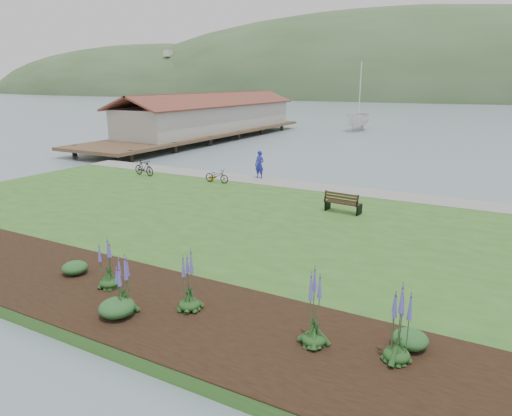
{
  "coord_description": "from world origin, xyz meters",
  "views": [
    {
      "loc": [
        11.5,
        -18.92,
        6.66
      ],
      "look_at": [
        2.24,
        -1.96,
        1.3
      ],
      "focal_mm": 32.0,
      "sensor_mm": 36.0,
      "label": 1
    }
  ],
  "objects": [
    {
      "name": "ground",
      "position": [
        0.0,
        0.0,
        0.0
      ],
      "size": [
        600.0,
        600.0,
        0.0
      ],
      "primitive_type": "plane",
      "color": "slate",
      "rests_on": "ground"
    },
    {
      "name": "pannier",
      "position": [
        -4.96,
        5.27,
        0.56
      ],
      "size": [
        0.2,
        0.31,
        0.33
      ],
      "primitive_type": "cube",
      "rotation": [
        0.0,
        0.0,
        0.01
      ],
      "color": "gold",
      "rests_on": "lawn"
    },
    {
      "name": "bicycle_a",
      "position": [
        -4.45,
        5.06,
        0.84
      ],
      "size": [
        0.64,
        1.71,
        0.89
      ],
      "primitive_type": "imported",
      "rotation": [
        0.0,
        0.0,
        1.6
      ],
      "color": "black",
      "rests_on": "lawn"
    },
    {
      "name": "echium_2",
      "position": [
        8.0,
        -9.57,
        1.22
      ],
      "size": [
        0.62,
        0.62,
        2.08
      ],
      "color": "#173D16",
      "rests_on": "garden_bed"
    },
    {
      "name": "lawn",
      "position": [
        0.0,
        -2.0,
        0.2
      ],
      "size": [
        34.0,
        20.0,
        0.4
      ],
      "primitive_type": "cube",
      "color": "#2E5F21",
      "rests_on": "ground"
    },
    {
      "name": "shoreline_path",
      "position": [
        0.0,
        6.9,
        0.42
      ],
      "size": [
        34.0,
        2.2,
        0.03
      ],
      "primitive_type": "cube",
      "color": "gray",
      "rests_on": "lawn"
    },
    {
      "name": "person",
      "position": [
        -2.65,
        7.5,
        1.49
      ],
      "size": [
        0.86,
        0.65,
        2.18
      ],
      "primitive_type": "imported",
      "rotation": [
        0.0,
        0.0,
        -0.13
      ],
      "color": "#22259F",
      "rests_on": "lawn"
    },
    {
      "name": "pier_pavilion",
      "position": [
        -20.0,
        27.52,
        2.64
      ],
      "size": [
        8.0,
        36.0,
        5.4
      ],
      "color": "#4C3826",
      "rests_on": "ground"
    },
    {
      "name": "garden_bed",
      "position": [
        3.0,
        -9.8,
        0.42
      ],
      "size": [
        24.0,
        4.4,
        0.04
      ],
      "primitive_type": "cube",
      "color": "black",
      "rests_on": "lawn"
    },
    {
      "name": "shrub_2",
      "position": [
        10.09,
        -8.56,
        0.66
      ],
      "size": [
        0.86,
        0.86,
        0.43
      ],
      "primitive_type": "ellipsoid",
      "color": "#1E4C21",
      "rests_on": "garden_bed"
    },
    {
      "name": "shrub_1",
      "position": [
        2.73,
        -10.83,
        0.69
      ],
      "size": [
        0.99,
        0.99,
        0.49
      ],
      "primitive_type": "ellipsoid",
      "color": "#1E4C21",
      "rests_on": "garden_bed"
    },
    {
      "name": "echium_3",
      "position": [
        9.93,
        -9.28,
        1.34
      ],
      "size": [
        0.62,
        0.62,
        2.1
      ],
      "color": "#173D16",
      "rests_on": "garden_bed"
    },
    {
      "name": "park_bench",
      "position": [
        4.84,
        2.17,
        0.94
      ],
      "size": [
        1.82,
        0.9,
        1.09
      ],
      "rotation": [
        0.0,
        0.0,
        -0.11
      ],
      "color": "black",
      "rests_on": "lawn"
    },
    {
      "name": "bicycle_b",
      "position": [
        -10.11,
        4.56,
        0.95
      ],
      "size": [
        0.74,
        1.86,
        1.09
      ],
      "primitive_type": "imported",
      "rotation": [
        0.0,
        0.0,
        1.45
      ],
      "color": "black",
      "rests_on": "lawn"
    },
    {
      "name": "sailboat",
      "position": [
        -6.96,
        44.89,
        0.0
      ],
      "size": [
        11.23,
        11.43,
        29.54
      ],
      "primitive_type": "imported",
      "rotation": [
        0.0,
        0.0,
        0.0
      ],
      "color": "silver",
      "rests_on": "ground"
    },
    {
      "name": "echium_0",
      "position": [
        2.76,
        -10.58,
        1.2
      ],
      "size": [
        0.62,
        0.62,
        1.8
      ],
      "color": "#173D16",
      "rests_on": "garden_bed"
    },
    {
      "name": "shrub_0",
      "position": [
        -0.63,
        -9.39,
        0.65
      ],
      "size": [
        0.84,
        0.84,
        0.42
      ],
      "primitive_type": "ellipsoid",
      "color": "#1E4C21",
      "rests_on": "garden_bed"
    },
    {
      "name": "echium_4",
      "position": [
        1.18,
        -9.6,
        1.11
      ],
      "size": [
        0.62,
        0.62,
        1.82
      ],
      "color": "#173D16",
      "rests_on": "garden_bed"
    },
    {
      "name": "echium_1",
      "position": [
        4.26,
        -9.58,
        1.18
      ],
      "size": [
        0.62,
        0.62,
        1.98
      ],
      "color": "#173D16",
      "rests_on": "garden_bed"
    }
  ]
}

